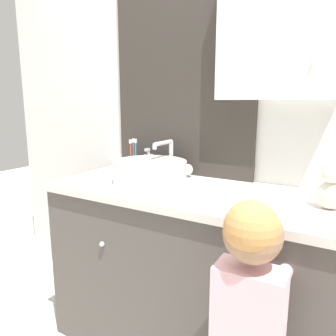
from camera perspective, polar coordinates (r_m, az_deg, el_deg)
wall_back at (r=1.78m, az=9.28°, el=12.12°), size 3.20×0.18×2.50m
vanity_counter at (r=1.70m, az=4.03°, el=-17.63°), size 1.41×0.59×0.85m
sink_basin at (r=1.65m, az=-3.00°, el=-0.56°), size 0.37×0.43×0.20m
toothbrush_holder at (r=1.95m, az=-5.95°, el=0.81°), size 0.09×0.09×0.19m
soap_dispenser at (r=1.90m, az=-3.44°, el=0.90°), size 0.06×0.06×0.14m
child_figure at (r=1.13m, az=13.89°, el=-24.62°), size 0.21×0.48×0.99m
teddy_bear at (r=1.38m, az=26.46°, el=-3.09°), size 0.10×0.08×0.18m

